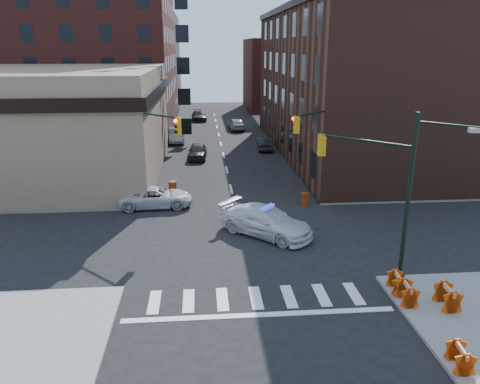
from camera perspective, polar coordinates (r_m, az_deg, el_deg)
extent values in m
plane|color=black|center=(27.53, 0.29, -5.69)|extent=(140.00, 140.00, 0.00)
cube|color=gray|center=(62.50, -24.25, 5.96)|extent=(34.00, 54.50, 0.15)
cube|color=gray|center=(64.15, 18.59, 6.84)|extent=(34.00, 54.50, 0.15)
cube|color=#887759|center=(44.70, -24.25, 7.76)|extent=(22.00, 22.00, 9.00)
cube|color=#59221C|center=(67.24, -19.74, 17.42)|extent=(25.00, 25.00, 24.00)
cube|color=#45251B|center=(50.26, 13.20, 12.59)|extent=(14.00, 34.00, 14.00)
cube|color=brown|center=(88.35, -14.26, 15.03)|extent=(20.00, 18.00, 16.00)
cube|color=#59221C|center=(84.95, 6.41, 14.01)|extent=(16.00, 16.00, 12.00)
cylinder|color=black|center=(22.01, 19.77, -1.22)|extent=(0.20, 0.20, 8.00)
cylinder|color=black|center=(23.42, 18.83, -9.96)|extent=(0.44, 0.44, 0.50)
cylinder|color=black|center=(22.23, 15.01, 6.06)|extent=(3.27, 3.27, 0.12)
cube|color=#BF8C0C|center=(23.35, 9.93, 5.66)|extent=(0.35, 0.35, 1.05)
sphere|color=#FF0C05|center=(23.47, 10.25, 6.58)|extent=(0.22, 0.22, 0.22)
sphere|color=black|center=(23.53, 10.20, 5.79)|extent=(0.22, 0.22, 0.22)
sphere|color=black|center=(23.60, 10.16, 5.00)|extent=(0.22, 0.22, 0.22)
cylinder|color=black|center=(20.85, 23.86, 7.54)|extent=(1.91, 1.91, 0.10)
cube|color=#99998C|center=(20.56, 27.02, 6.73)|extent=(0.70, 0.25, 0.18)
cylinder|color=black|center=(32.54, -12.78, 5.17)|extent=(0.20, 0.20, 8.00)
cylinder|color=black|center=(33.50, -12.36, -1.11)|extent=(0.44, 0.44, 0.50)
cylinder|color=black|center=(30.37, -10.47, 9.25)|extent=(3.27, 3.27, 0.12)
cube|color=#BF8C0C|center=(28.76, -7.52, 7.94)|extent=(0.35, 0.35, 1.05)
sphere|color=#FF0C05|center=(28.56, -7.88, 8.57)|extent=(0.22, 0.22, 0.22)
sphere|color=black|center=(28.61, -7.85, 7.92)|extent=(0.22, 0.22, 0.22)
sphere|color=black|center=(28.67, -7.83, 7.27)|extent=(0.22, 0.22, 0.22)
cylinder|color=black|center=(33.48, 11.05, 5.61)|extent=(0.20, 0.20, 8.00)
cylinder|color=black|center=(34.41, 10.69, -0.52)|extent=(0.44, 0.44, 0.50)
cylinder|color=black|center=(31.14, 9.24, 9.51)|extent=(3.27, 3.27, 0.12)
cube|color=#BF8C0C|center=(29.32, 6.89, 8.15)|extent=(0.35, 0.35, 1.05)
sphere|color=#FF0C05|center=(29.39, 6.55, 8.87)|extent=(0.22, 0.22, 0.22)
sphere|color=black|center=(29.44, 6.53, 8.23)|extent=(0.22, 0.22, 0.22)
sphere|color=black|center=(29.49, 6.51, 7.60)|extent=(0.22, 0.22, 0.22)
cylinder|color=black|center=(52.99, 5.92, 7.11)|extent=(0.24, 0.24, 2.60)
sphere|color=brown|center=(52.66, 5.99, 9.31)|extent=(3.00, 3.00, 3.00)
cylinder|color=black|center=(60.76, 4.53, 8.46)|extent=(0.24, 0.24, 2.60)
sphere|color=brown|center=(60.47, 4.58, 10.37)|extent=(3.00, 3.00, 3.00)
imported|color=silver|center=(27.82, 3.19, -3.58)|extent=(5.96, 5.72, 1.71)
imported|color=silver|center=(33.16, -10.21, -0.62)|extent=(5.21, 2.63, 1.41)
imported|color=black|center=(47.04, -5.24, 4.96)|extent=(2.03, 4.51, 1.50)
imported|color=#999DA1|center=(55.78, -7.70, 6.91)|extent=(1.91, 5.06, 1.65)
imported|color=black|center=(72.08, -5.03, 9.25)|extent=(2.39, 5.12, 1.45)
imported|color=black|center=(50.96, 3.02, 5.88)|extent=(1.63, 4.14, 1.34)
imported|color=#989BA1|center=(63.58, -0.47, 8.30)|extent=(2.23, 4.77, 1.58)
imported|color=black|center=(33.42, -12.68, -0.24)|extent=(0.58, 0.39, 1.55)
imported|color=black|center=(34.33, -17.37, 0.22)|extent=(0.99, 0.79, 1.96)
imported|color=#1C212B|center=(33.72, -18.46, -0.47)|extent=(1.02, 0.89, 1.65)
cylinder|color=#E1400A|center=(33.23, 7.90, -0.89)|extent=(0.61, 0.61, 0.94)
cylinder|color=#E84B0A|center=(35.66, -8.21, 0.47)|extent=(0.78, 0.78, 1.06)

